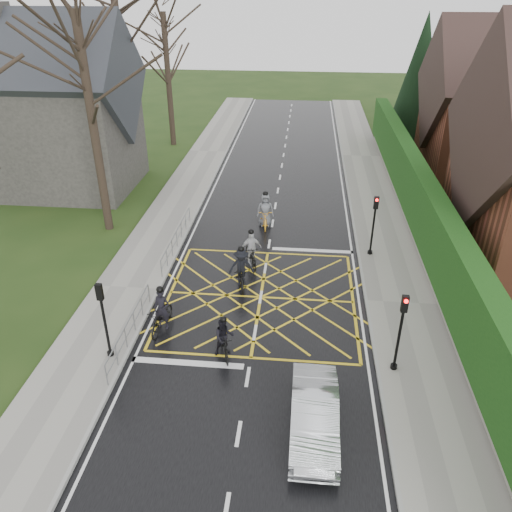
% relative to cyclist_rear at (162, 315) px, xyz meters
% --- Properties ---
extents(ground, '(120.00, 120.00, 0.00)m').
position_rel_cyclist_rear_xyz_m(ground, '(3.66, 2.58, -0.63)').
color(ground, '#1C3311').
rests_on(ground, ground).
extents(road, '(9.00, 80.00, 0.01)m').
position_rel_cyclist_rear_xyz_m(road, '(3.66, 2.58, -0.62)').
color(road, black).
rests_on(road, ground).
extents(sidewalk_right, '(3.00, 80.00, 0.15)m').
position_rel_cyclist_rear_xyz_m(sidewalk_right, '(9.66, 2.58, -0.55)').
color(sidewalk_right, gray).
rests_on(sidewalk_right, ground).
extents(sidewalk_left, '(3.00, 80.00, 0.15)m').
position_rel_cyclist_rear_xyz_m(sidewalk_left, '(-2.34, 2.58, -0.55)').
color(sidewalk_left, gray).
rests_on(sidewalk_left, ground).
extents(stone_wall, '(0.50, 38.00, 0.70)m').
position_rel_cyclist_rear_xyz_m(stone_wall, '(11.41, 8.58, -0.28)').
color(stone_wall, slate).
rests_on(stone_wall, ground).
extents(hedge, '(0.90, 38.00, 2.80)m').
position_rel_cyclist_rear_xyz_m(hedge, '(11.41, 8.58, 1.47)').
color(hedge, '#12380F').
rests_on(hedge, stone_wall).
extents(house_far, '(9.80, 8.80, 10.30)m').
position_rel_cyclist_rear_xyz_m(house_far, '(18.41, 20.58, 3.73)').
color(house_far, brown).
rests_on(house_far, ground).
extents(conifer, '(4.60, 4.60, 10.00)m').
position_rel_cyclist_rear_xyz_m(conifer, '(14.41, 28.58, 4.37)').
color(conifer, black).
rests_on(conifer, ground).
extents(church, '(8.80, 7.80, 11.00)m').
position_rel_cyclist_rear_xyz_m(church, '(-9.88, 14.58, 4.30)').
color(church, '#2D2B28').
rests_on(church, ground).
extents(tree_near, '(9.24, 9.24, 11.44)m').
position_rel_cyclist_rear_xyz_m(tree_near, '(-5.34, 8.58, 7.28)').
color(tree_near, black).
rests_on(tree_near, ground).
extents(tree_mid, '(10.08, 10.08, 12.48)m').
position_rel_cyclist_rear_xyz_m(tree_mid, '(-6.34, 16.58, 8.00)').
color(tree_mid, black).
rests_on(tree_mid, ground).
extents(tree_far, '(8.40, 8.40, 10.40)m').
position_rel_cyclist_rear_xyz_m(tree_far, '(-5.64, 24.58, 6.56)').
color(tree_far, black).
rests_on(tree_far, ground).
extents(railing_south, '(0.05, 5.04, 1.03)m').
position_rel_cyclist_rear_xyz_m(railing_south, '(-0.99, -0.92, 0.15)').
color(railing_south, slate).
rests_on(railing_south, ground).
extents(railing_north, '(0.05, 6.04, 1.03)m').
position_rel_cyclist_rear_xyz_m(railing_north, '(-0.99, 6.58, 0.16)').
color(railing_north, slate).
rests_on(railing_north, ground).
extents(traffic_light_ne, '(0.24, 0.31, 3.21)m').
position_rel_cyclist_rear_xyz_m(traffic_light_ne, '(8.76, 6.77, 1.03)').
color(traffic_light_ne, black).
rests_on(traffic_light_ne, ground).
extents(traffic_light_se, '(0.24, 0.31, 3.21)m').
position_rel_cyclist_rear_xyz_m(traffic_light_se, '(8.76, -1.63, 1.03)').
color(traffic_light_se, black).
rests_on(traffic_light_se, ground).
extents(traffic_light_sw, '(0.24, 0.31, 3.21)m').
position_rel_cyclist_rear_xyz_m(traffic_light_sw, '(-1.44, -1.92, 1.03)').
color(traffic_light_sw, black).
rests_on(traffic_light_sw, ground).
extents(cyclist_rear, '(0.95, 2.06, 1.93)m').
position_rel_cyclist_rear_xyz_m(cyclist_rear, '(0.00, 0.00, 0.00)').
color(cyclist_rear, black).
rests_on(cyclist_rear, ground).
extents(cyclist_back, '(0.99, 1.74, 1.68)m').
position_rel_cyclist_rear_xyz_m(cyclist_back, '(2.66, -1.32, 0.01)').
color(cyclist_back, black).
rests_on(cyclist_back, ground).
extents(cyclist_mid, '(1.28, 2.13, 1.97)m').
position_rel_cyclist_rear_xyz_m(cyclist_mid, '(2.70, 3.49, 0.09)').
color(cyclist_mid, black).
rests_on(cyclist_mid, ground).
extents(cyclist_front, '(1.18, 1.96, 1.90)m').
position_rel_cyclist_rear_xyz_m(cyclist_front, '(2.94, 5.34, 0.07)').
color(cyclist_front, black).
rests_on(cyclist_front, ground).
extents(cyclist_lead, '(0.98, 2.18, 2.05)m').
position_rel_cyclist_rear_xyz_m(cyclist_lead, '(3.26, 9.74, 0.08)').
color(cyclist_lead, orange).
rests_on(cyclist_lead, ground).
extents(car, '(1.43, 4.06, 1.34)m').
position_rel_cyclist_rear_xyz_m(car, '(5.93, -4.58, 0.04)').
color(car, silver).
rests_on(car, ground).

